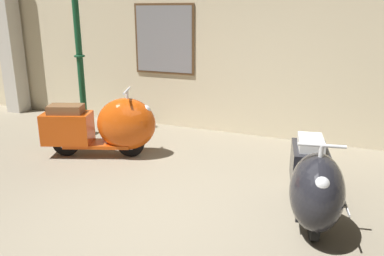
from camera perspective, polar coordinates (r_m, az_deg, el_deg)
ground_plane at (r=4.28m, az=-5.64°, el=-14.09°), size 60.00×60.00×0.00m
showroom_back_wall at (r=7.06m, az=6.51°, el=13.36°), size 18.00×0.63×3.55m
scooter_0 at (r=6.12m, az=-12.12°, el=0.26°), size 1.79×1.07×1.06m
scooter_1 at (r=4.31m, az=17.37°, el=-7.78°), size 0.76×1.69×1.00m
lamppost at (r=7.16m, az=-16.10°, el=9.65°), size 0.28×0.28×2.69m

